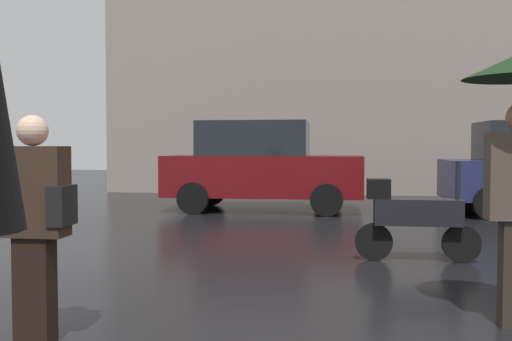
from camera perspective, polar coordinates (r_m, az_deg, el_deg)
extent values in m
cube|color=black|center=(4.44, -20.98, -11.10)|extent=(0.26, 0.16, 0.78)
cube|color=#332319|center=(4.33, -21.13, -1.94)|extent=(0.47, 0.21, 0.63)
sphere|color=beige|center=(4.32, -21.22, 3.70)|extent=(0.22, 0.22, 0.22)
cube|color=black|center=(4.24, -18.62, -3.28)|extent=(0.12, 0.24, 0.28)
cylinder|color=black|center=(7.48, 19.64, -6.83)|extent=(0.46, 0.09, 0.46)
cylinder|color=black|center=(7.34, 11.56, -6.91)|extent=(0.46, 0.09, 0.46)
cube|color=black|center=(7.34, 15.67, -3.96)|extent=(1.05, 0.32, 0.32)
cube|color=black|center=(7.27, 12.01, -1.77)|extent=(0.28, 0.28, 0.24)
cylinder|color=black|center=(7.39, 19.32, -1.24)|extent=(0.06, 0.06, 0.55)
cube|color=#590C0F|center=(12.61, 0.80, -0.50)|extent=(4.24, 1.76, 0.88)
cube|color=black|center=(12.62, -0.16, 3.18)|extent=(2.33, 1.62, 0.74)
cylinder|color=black|center=(13.42, 7.12, -2.21)|extent=(0.66, 0.18, 0.66)
cylinder|color=black|center=(11.66, 6.99, -2.91)|extent=(0.66, 0.18, 0.66)
cylinder|color=black|center=(13.74, -4.46, -2.09)|extent=(0.66, 0.18, 0.66)
cylinder|color=black|center=(12.03, -6.26, -2.75)|extent=(0.66, 0.18, 0.66)
cylinder|color=black|center=(13.59, 20.34, -2.32)|extent=(0.65, 0.18, 0.65)
cylinder|color=black|center=(11.90, 22.14, -3.01)|extent=(0.65, 0.18, 0.65)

